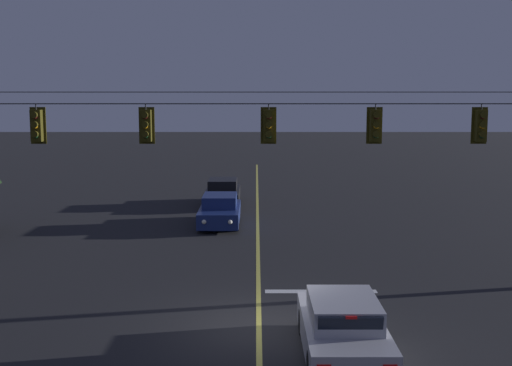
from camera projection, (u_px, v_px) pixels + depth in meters
name	position (u px, v px, depth m)	size (l,w,h in m)	color
ground_plane	(257.00, 326.00, 16.91)	(180.00, 180.00, 0.00)	black
lane_centre_stripe	(256.00, 243.00, 26.46)	(0.14, 60.00, 0.01)	#D1C64C
stop_bar_paint	(319.00, 291.00, 19.92)	(3.40, 0.36, 0.01)	silver
signal_span_assembly	(256.00, 169.00, 20.02)	(20.87, 0.32, 7.06)	#423021
traffic_light_leftmost	(34.00, 126.00, 19.80)	(0.48, 0.41, 1.22)	black
traffic_light_left_inner	(144.00, 126.00, 19.81)	(0.48, 0.41, 1.22)	black
traffic_light_centre	(266.00, 126.00, 19.83)	(0.48, 0.41, 1.22)	black
traffic_light_right_inner	(373.00, 126.00, 19.84)	(0.48, 0.41, 1.22)	black
traffic_light_rightmost	(478.00, 126.00, 19.85)	(0.48, 0.41, 1.22)	black
car_waiting_near_lane	(340.00, 328.00, 14.92)	(1.80, 4.33, 1.39)	#A5A5AD
car_oncoming_lead	(218.00, 211.00, 30.04)	(1.80, 4.42, 1.39)	navy
car_oncoming_trailing	(220.00, 193.00, 35.60)	(1.80, 4.42, 1.39)	black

